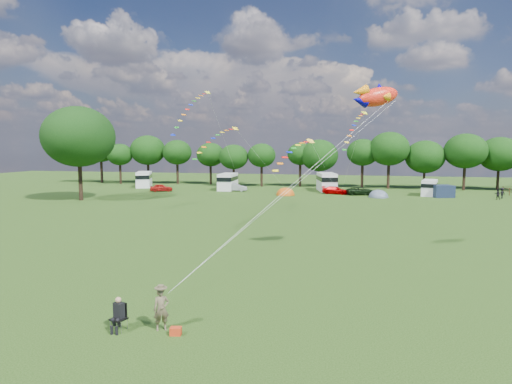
% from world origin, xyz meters
% --- Properties ---
extents(ground_plane, '(180.00, 180.00, 0.00)m').
position_xyz_m(ground_plane, '(0.00, 0.00, 0.00)').
color(ground_plane, black).
rests_on(ground_plane, ground).
extents(tree_line, '(102.98, 10.98, 10.27)m').
position_xyz_m(tree_line, '(5.30, 54.99, 6.35)').
color(tree_line, black).
rests_on(tree_line, ground).
extents(big_tree, '(10.00, 10.00, 13.28)m').
position_xyz_m(big_tree, '(-30.00, 28.00, 9.02)').
color(big_tree, black).
rests_on(big_tree, ground).
extents(car_a, '(4.14, 2.86, 1.28)m').
position_xyz_m(car_a, '(-23.98, 41.61, 0.64)').
color(car_a, '#B41A14').
rests_on(car_a, ground).
extents(car_b, '(3.83, 1.75, 1.31)m').
position_xyz_m(car_b, '(-11.74, 44.78, 0.65)').
color(car_b, '#909398').
rests_on(car_b, ground).
extents(car_c, '(4.34, 2.55, 1.22)m').
position_xyz_m(car_c, '(5.17, 44.03, 0.61)').
color(car_c, '#B80001').
rests_on(car_c, ground).
extents(car_d, '(4.97, 3.01, 1.26)m').
position_xyz_m(car_d, '(9.22, 43.54, 0.63)').
color(car_d, black).
rests_on(car_d, ground).
extents(campervan_a, '(4.48, 6.40, 2.89)m').
position_xyz_m(campervan_a, '(-30.54, 48.24, 1.55)').
color(campervan_a, white).
rests_on(campervan_a, ground).
extents(campervan_b, '(2.80, 6.04, 2.90)m').
position_xyz_m(campervan_b, '(-13.62, 46.61, 1.56)').
color(campervan_b, silver).
rests_on(campervan_b, ground).
extents(campervan_c, '(4.01, 6.76, 3.10)m').
position_xyz_m(campervan_c, '(3.55, 48.44, 1.67)').
color(campervan_c, silver).
rests_on(campervan_c, ground).
extents(campervan_d, '(3.24, 5.33, 2.44)m').
position_xyz_m(campervan_d, '(19.67, 45.13, 1.31)').
color(campervan_d, silver).
rests_on(campervan_d, ground).
extents(tent_orange, '(3.01, 3.30, 2.36)m').
position_xyz_m(tent_orange, '(-2.47, 40.78, 0.02)').
color(tent_orange, '#BD4F0E').
rests_on(tent_orange, ground).
extents(tent_greyblue, '(3.05, 3.34, 2.27)m').
position_xyz_m(tent_greyblue, '(11.72, 40.91, 0.02)').
color(tent_greyblue, '#4D596B').
rests_on(tent_greyblue, ground).
extents(awning_navy, '(3.50, 3.12, 1.85)m').
position_xyz_m(awning_navy, '(21.13, 43.14, 0.92)').
color(awning_navy, '#17223A').
rests_on(awning_navy, ground).
extents(kite_flyer, '(0.79, 0.70, 1.81)m').
position_xyz_m(kite_flyer, '(-0.17, -9.70, 0.90)').
color(kite_flyer, brown).
rests_on(kite_flyer, ground).
extents(camp_chair, '(0.74, 0.75, 1.46)m').
position_xyz_m(camp_chair, '(-1.88, -10.11, 0.87)').
color(camp_chair, '#99999E').
rests_on(camp_chair, ground).
extents(kite_bag, '(0.50, 0.38, 0.32)m').
position_xyz_m(kite_bag, '(0.60, -10.04, 0.16)').
color(kite_bag, red).
rests_on(kite_bag, ground).
extents(fish_kite, '(3.45, 2.48, 1.85)m').
position_xyz_m(fish_kite, '(8.88, 3.29, 10.90)').
color(fish_kite, red).
rests_on(fish_kite, ground).
extents(streamer_kite_a, '(3.37, 5.66, 5.78)m').
position_xyz_m(streamer_kite_a, '(-11.68, 25.01, 12.69)').
color(streamer_kite_a, yellow).
rests_on(streamer_kite_a, ground).
extents(streamer_kite_b, '(4.32, 4.75, 3.82)m').
position_xyz_m(streamer_kite_b, '(-7.50, 21.99, 8.71)').
color(streamer_kite_b, yellow).
rests_on(streamer_kite_b, ground).
extents(streamer_kite_c, '(3.22, 4.99, 2.82)m').
position_xyz_m(streamer_kite_c, '(2.77, 12.35, 7.44)').
color(streamer_kite_c, yellow).
rests_on(streamer_kite_c, ground).
extents(walker_a, '(0.78, 0.49, 1.58)m').
position_xyz_m(walker_a, '(28.37, 41.81, 0.79)').
color(walker_a, black).
rests_on(walker_a, ground).
extents(walker_b, '(1.13, 0.90, 1.59)m').
position_xyz_m(walker_b, '(29.45, 43.37, 0.80)').
color(walker_b, black).
rests_on(walker_b, ground).
extents(streamer_kite_d, '(2.65, 5.05, 4.27)m').
position_xyz_m(streamer_kite_d, '(8.02, 21.76, 10.07)').
color(streamer_kite_d, yellow).
rests_on(streamer_kite_d, ground).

